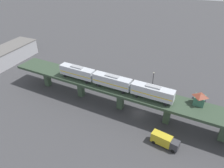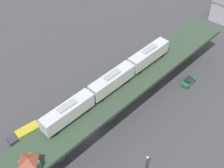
{
  "view_description": "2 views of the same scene",
  "coord_description": "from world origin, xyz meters",
  "px_view_note": "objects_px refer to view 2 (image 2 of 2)",
  "views": [
    {
      "loc": [
        -53.02,
        -8.63,
        43.27
      ],
      "look_at": [
        0.03,
        8.85,
        9.06
      ],
      "focal_mm": 35.0,
      "sensor_mm": 36.0,
      "label": 1
    },
    {
      "loc": [
        28.4,
        -31.76,
        57.04
      ],
      "look_at": [
        0.03,
        8.85,
        9.06
      ],
      "focal_mm": 50.0,
      "sensor_mm": 36.0,
      "label": 2
    }
  ],
  "objects_px": {
    "street_lamp": "(146,165)",
    "street_car_green": "(189,81)",
    "signal_hut": "(29,164)",
    "subway_train": "(112,81)",
    "delivery_truck": "(25,135)"
  },
  "relations": [
    {
      "from": "subway_train",
      "to": "signal_hut",
      "type": "relative_size",
      "value": 10.05
    },
    {
      "from": "signal_hut",
      "to": "street_lamp",
      "type": "distance_m",
      "value": 21.92
    },
    {
      "from": "subway_train",
      "to": "street_lamp",
      "type": "xyz_separation_m",
      "value": [
        15.35,
        -10.37,
        -6.0
      ]
    },
    {
      "from": "street_car_green",
      "to": "street_lamp",
      "type": "height_order",
      "value": "street_lamp"
    },
    {
      "from": "subway_train",
      "to": "street_car_green",
      "type": "relative_size",
      "value": 8.17
    },
    {
      "from": "street_lamp",
      "to": "delivery_truck",
      "type": "bearing_deg",
      "value": -164.21
    },
    {
      "from": "street_car_green",
      "to": "street_lamp",
      "type": "bearing_deg",
      "value": -81.75
    },
    {
      "from": "street_lamp",
      "to": "street_car_green",
      "type": "bearing_deg",
      "value": 98.25
    },
    {
      "from": "subway_train",
      "to": "street_car_green",
      "type": "xyz_separation_m",
      "value": [
        11.06,
        19.25,
        -9.17
      ]
    },
    {
      "from": "street_car_green",
      "to": "signal_hut",
      "type": "bearing_deg",
      "value": -104.35
    },
    {
      "from": "subway_train",
      "to": "delivery_truck",
      "type": "height_order",
      "value": "subway_train"
    },
    {
      "from": "subway_train",
      "to": "signal_hut",
      "type": "height_order",
      "value": "subway_train"
    },
    {
      "from": "signal_hut",
      "to": "delivery_truck",
      "type": "bearing_deg",
      "value": 145.97
    },
    {
      "from": "street_car_green",
      "to": "delivery_truck",
      "type": "bearing_deg",
      "value": -120.52
    },
    {
      "from": "subway_train",
      "to": "delivery_truck",
      "type": "distance_m",
      "value": 22.37
    }
  ]
}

